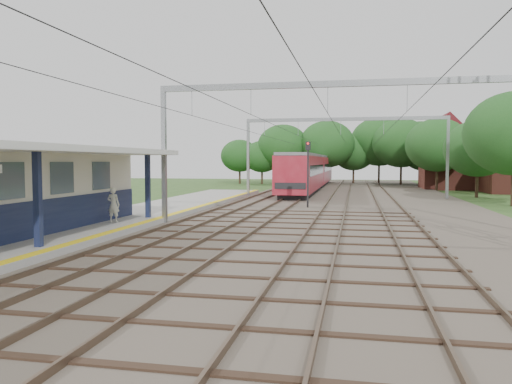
# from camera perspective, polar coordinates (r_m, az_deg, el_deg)

# --- Properties ---
(ground) EXTENTS (160.00, 160.00, 0.00)m
(ground) POSITION_cam_1_polar(r_m,az_deg,el_deg) (10.49, -15.55, -14.53)
(ground) COLOR #2D4C1E
(ground) RESTS_ON ground
(ballast_bed) EXTENTS (18.00, 90.00, 0.10)m
(ballast_bed) POSITION_cam_1_polar(r_m,az_deg,el_deg) (39.01, 10.53, -1.20)
(ballast_bed) COLOR #473D33
(ballast_bed) RESTS_ON ground
(platform) EXTENTS (5.00, 52.00, 0.35)m
(platform) POSITION_cam_1_polar(r_m,az_deg,el_deg) (26.04, -16.33, -3.34)
(platform) COLOR gray
(platform) RESTS_ON ground
(yellow_stripe) EXTENTS (0.45, 52.00, 0.01)m
(yellow_stripe) POSITION_cam_1_polar(r_m,az_deg,el_deg) (25.05, -11.77, -3.12)
(yellow_stripe) COLOR yellow
(yellow_stripe) RESTS_ON platform
(rail_tracks) EXTENTS (11.80, 88.00, 0.15)m
(rail_tracks) POSITION_cam_1_polar(r_m,az_deg,el_deg) (39.11, 6.86, -0.96)
(rail_tracks) COLOR brown
(rail_tracks) RESTS_ON ballast_bed
(catenary_system) EXTENTS (17.22, 88.00, 7.00)m
(catenary_system) POSITION_cam_1_polar(r_m,az_deg,el_deg) (34.25, 9.48, 7.31)
(catenary_system) COLOR gray
(catenary_system) RESTS_ON ground
(tree_band) EXTENTS (31.72, 30.88, 8.82)m
(tree_band) POSITION_cam_1_polar(r_m,az_deg,el_deg) (66.02, 10.80, 4.94)
(tree_band) COLOR #382619
(tree_band) RESTS_ON ground
(house_far) EXTENTS (8.00, 6.12, 8.66)m
(house_far) POSITION_cam_1_polar(r_m,az_deg,el_deg) (61.94, 22.07, 3.29)
(house_far) COLOR brown
(house_far) RESTS_ON ground
(person) EXTENTS (0.62, 0.41, 1.66)m
(person) POSITION_cam_1_polar(r_m,az_deg,el_deg) (24.44, -15.98, -1.40)
(person) COLOR silver
(person) RESTS_ON platform
(train) EXTENTS (2.92, 36.41, 3.84)m
(train) POSITION_cam_1_polar(r_m,az_deg,el_deg) (57.17, 6.31, 2.43)
(train) COLOR black
(train) RESTS_ON ballast_bed
(signal_post) EXTENTS (0.34, 0.29, 4.55)m
(signal_post) POSITION_cam_1_polar(r_m,az_deg,el_deg) (33.86, 5.95, 2.99)
(signal_post) COLOR black
(signal_post) RESTS_ON ground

